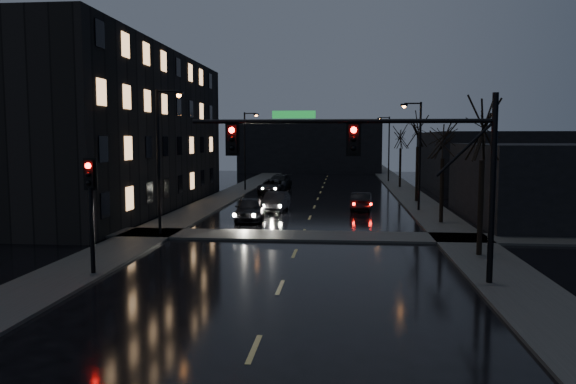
% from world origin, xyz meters
% --- Properties ---
extents(ground, '(160.00, 160.00, 0.00)m').
position_xyz_m(ground, '(0.00, 0.00, 0.00)').
color(ground, black).
rests_on(ground, ground).
extents(sidewalk_left, '(3.00, 140.00, 0.12)m').
position_xyz_m(sidewalk_left, '(-8.50, 35.00, 0.06)').
color(sidewalk_left, '#2D2D2B').
rests_on(sidewalk_left, ground).
extents(sidewalk_right, '(3.00, 140.00, 0.12)m').
position_xyz_m(sidewalk_right, '(8.50, 35.00, 0.06)').
color(sidewalk_right, '#2D2D2B').
rests_on(sidewalk_right, ground).
extents(sidewalk_cross, '(40.00, 3.00, 0.12)m').
position_xyz_m(sidewalk_cross, '(0.00, 18.50, 0.06)').
color(sidewalk_cross, '#2D2D2B').
rests_on(sidewalk_cross, ground).
extents(apartment_block, '(12.00, 30.00, 12.00)m').
position_xyz_m(apartment_block, '(-16.50, 30.00, 6.00)').
color(apartment_block, black).
rests_on(apartment_block, ground).
extents(commercial_right_near, '(10.00, 14.00, 5.00)m').
position_xyz_m(commercial_right_near, '(15.50, 26.00, 2.50)').
color(commercial_right_near, black).
rests_on(commercial_right_near, ground).
extents(commercial_right_far, '(12.00, 18.00, 6.00)m').
position_xyz_m(commercial_right_far, '(17.00, 48.00, 3.00)').
color(commercial_right_far, black).
rests_on(commercial_right_far, ground).
extents(far_block, '(22.00, 10.00, 8.00)m').
position_xyz_m(far_block, '(-3.00, 78.00, 4.00)').
color(far_block, black).
rests_on(far_block, ground).
extents(signal_mast, '(11.11, 0.41, 7.00)m').
position_xyz_m(signal_mast, '(3.85, 9.00, 4.87)').
color(signal_mast, black).
rests_on(signal_mast, ground).
extents(signal_pole_left, '(0.35, 0.41, 4.53)m').
position_xyz_m(signal_pole_left, '(-7.50, 8.99, 3.01)').
color(signal_pole_left, black).
rests_on(signal_pole_left, ground).
extents(tree_near, '(3.52, 3.52, 8.08)m').
position_xyz_m(tree_near, '(8.40, 14.00, 6.22)').
color(tree_near, black).
rests_on(tree_near, ground).
extents(tree_mid_a, '(3.30, 3.30, 7.58)m').
position_xyz_m(tree_mid_a, '(8.40, 24.00, 5.83)').
color(tree_mid_a, black).
rests_on(tree_mid_a, ground).
extents(tree_mid_b, '(3.74, 3.74, 8.59)m').
position_xyz_m(tree_mid_b, '(8.40, 36.00, 6.61)').
color(tree_mid_b, black).
rests_on(tree_mid_b, ground).
extents(tree_far, '(3.43, 3.43, 7.88)m').
position_xyz_m(tree_far, '(8.40, 50.00, 6.06)').
color(tree_far, black).
rests_on(tree_far, ground).
extents(streetlight_l_near, '(1.53, 0.28, 8.00)m').
position_xyz_m(streetlight_l_near, '(-7.58, 18.00, 4.77)').
color(streetlight_l_near, black).
rests_on(streetlight_l_near, ground).
extents(streetlight_l_far, '(1.53, 0.28, 8.00)m').
position_xyz_m(streetlight_l_far, '(-7.58, 45.00, 4.77)').
color(streetlight_l_far, black).
rests_on(streetlight_l_far, ground).
extents(streetlight_r_mid, '(1.53, 0.28, 8.00)m').
position_xyz_m(streetlight_r_mid, '(7.58, 30.00, 4.77)').
color(streetlight_r_mid, black).
rests_on(streetlight_r_mid, ground).
extents(streetlight_r_far, '(1.53, 0.28, 8.00)m').
position_xyz_m(streetlight_r_far, '(7.58, 58.00, 4.77)').
color(streetlight_r_far, black).
rests_on(streetlight_r_far, ground).
extents(oncoming_car_a, '(2.29, 4.71, 1.55)m').
position_xyz_m(oncoming_car_a, '(-3.83, 24.25, 0.77)').
color(oncoming_car_a, black).
rests_on(oncoming_car_a, ground).
extents(oncoming_car_b, '(1.86, 4.38, 1.40)m').
position_xyz_m(oncoming_car_b, '(-2.73, 29.15, 0.70)').
color(oncoming_car_b, black).
rests_on(oncoming_car_b, ground).
extents(oncoming_car_c, '(2.52, 5.02, 1.36)m').
position_xyz_m(oncoming_car_c, '(-4.71, 42.55, 0.68)').
color(oncoming_car_c, black).
rests_on(oncoming_car_c, ground).
extents(oncoming_car_d, '(2.66, 5.34, 1.49)m').
position_xyz_m(oncoming_car_d, '(-4.58, 47.59, 0.74)').
color(oncoming_car_d, black).
rests_on(oncoming_car_d, ground).
extents(lead_car, '(1.75, 4.19, 1.35)m').
position_xyz_m(lead_car, '(3.61, 30.47, 0.67)').
color(lead_car, black).
rests_on(lead_car, ground).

